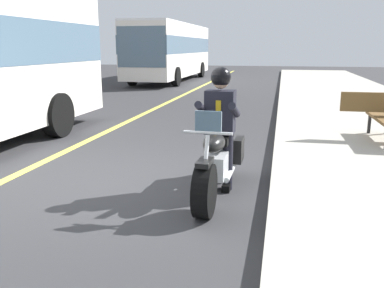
% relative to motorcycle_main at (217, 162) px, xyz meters
% --- Properties ---
extents(ground_plane, '(80.00, 80.00, 0.00)m').
position_rel_motorcycle_main_xyz_m(ground_plane, '(-0.12, -1.27, -0.45)').
color(ground_plane, '#333335').
extents(lane_center_stripe, '(60.00, 0.16, 0.01)m').
position_rel_motorcycle_main_xyz_m(lane_center_stripe, '(-0.12, -3.27, -0.45)').
color(lane_center_stripe, '#E5DB4C').
rests_on(lane_center_stripe, ground_plane).
extents(motorcycle_main, '(2.21, 0.61, 1.26)m').
position_rel_motorcycle_main_xyz_m(motorcycle_main, '(0.00, 0.00, 0.00)').
color(motorcycle_main, black).
rests_on(motorcycle_main, ground_plane).
extents(rider_main, '(0.63, 0.55, 1.74)m').
position_rel_motorcycle_main_xyz_m(rider_main, '(-0.19, 0.00, 0.58)').
color(rider_main, black).
rests_on(rider_main, ground_plane).
extents(bus_far, '(11.05, 2.70, 3.30)m').
position_rel_motorcycle_main_xyz_m(bus_far, '(-19.05, -5.76, 1.42)').
color(bus_far, white).
rests_on(bus_far, ground_plane).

